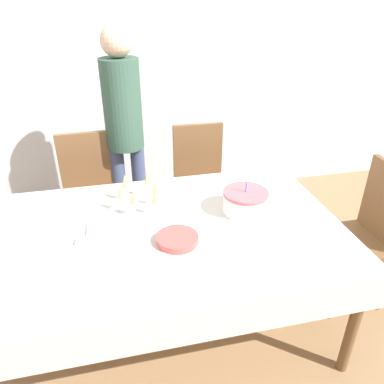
% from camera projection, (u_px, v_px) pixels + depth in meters
% --- Properties ---
extents(ground_plane, '(12.00, 12.00, 0.00)m').
position_uv_depth(ground_plane, '(169.00, 324.00, 2.40)').
color(ground_plane, '#93704C').
extents(wall_back, '(8.00, 0.05, 2.70)m').
position_uv_depth(wall_back, '(130.00, 59.00, 3.26)').
color(wall_back, silver).
rests_on(wall_back, ground_plane).
extents(dining_table, '(1.95, 1.21, 0.74)m').
position_uv_depth(dining_table, '(166.00, 243.00, 2.10)').
color(dining_table, silver).
rests_on(dining_table, ground_plane).
extents(dining_chair_far_left, '(0.44, 0.44, 0.96)m').
position_uv_depth(dining_chair_far_left, '(90.00, 192.00, 2.85)').
color(dining_chair_far_left, brown).
rests_on(dining_chair_far_left, ground_plane).
extents(dining_chair_far_right, '(0.43, 0.43, 0.96)m').
position_uv_depth(dining_chair_far_right, '(200.00, 180.00, 3.02)').
color(dining_chair_far_right, brown).
rests_on(dining_chair_far_right, ground_plane).
extents(dining_chair_right_end, '(0.42, 0.42, 0.96)m').
position_uv_depth(dining_chair_right_end, '(365.00, 230.00, 2.40)').
color(dining_chair_right_end, brown).
rests_on(dining_chair_right_end, ground_plane).
extents(birthday_cake, '(0.26, 0.26, 0.21)m').
position_uv_depth(birthday_cake, '(245.00, 202.00, 2.18)').
color(birthday_cake, white).
rests_on(birthday_cake, dining_table).
extents(champagne_tray, '(0.36, 0.36, 0.18)m').
position_uv_depth(champagne_tray, '(140.00, 197.00, 2.20)').
color(champagne_tray, silver).
rests_on(champagne_tray, dining_table).
extents(plate_stack_main, '(0.22, 0.22, 0.03)m').
position_uv_depth(plate_stack_main, '(177.00, 239.00, 1.93)').
color(plate_stack_main, '#CC4C47').
rests_on(plate_stack_main, dining_table).
extents(cake_knife, '(0.30, 0.04, 0.00)m').
position_uv_depth(cake_knife, '(264.00, 228.00, 2.05)').
color(cake_knife, silver).
rests_on(cake_knife, dining_table).
extents(fork_pile, '(0.18, 0.10, 0.02)m').
position_uv_depth(fork_pile, '(93.00, 241.00, 1.93)').
color(fork_pile, silver).
rests_on(fork_pile, dining_table).
extents(napkin_pile, '(0.15, 0.15, 0.01)m').
position_uv_depth(napkin_pile, '(101.00, 228.00, 2.04)').
color(napkin_pile, pink).
rests_on(napkin_pile, dining_table).
extents(person_standing, '(0.28, 0.28, 1.70)m').
position_uv_depth(person_standing, '(124.00, 121.00, 2.78)').
color(person_standing, '#3F4C72').
rests_on(person_standing, ground_plane).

